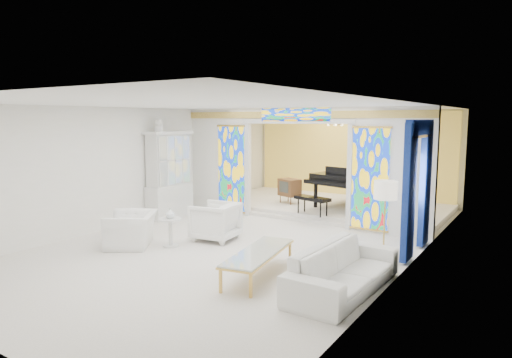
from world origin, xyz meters
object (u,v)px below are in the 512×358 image
Objects in this scene: grand_piano at (355,179)px; tv_console at (289,188)px; armchair_left at (131,229)px; coffee_table at (259,253)px; sofa at (344,269)px; china_cabinet at (169,175)px; armchair_right at (215,221)px.

grand_piano is 1.97m from tv_console.
armchair_left reaches higher than coffee_table.
tv_console is at bearing -150.94° from grand_piano.
sofa is at bearing 6.19° from coffee_table.
armchair_left is 3.33m from coffee_table.
armchair_right is (2.56, -1.24, -0.74)m from china_cabinet.
grand_piano is (2.77, 5.91, 0.63)m from armchair_left.
coffee_table is (2.12, -1.51, -0.01)m from armchair_right.
china_cabinet is 2.46× the size of armchair_left.
armchair_right is at bearing 103.49° from armchair_left.
tv_console is (-3.92, 5.38, 0.30)m from sofa.
coffee_table is at bearing -44.62° from tv_console.
armchair_right is at bearing 71.74° from sofa.
coffee_table is (4.67, -2.74, -0.76)m from china_cabinet.
armchair_right is 4.84m from grand_piano.
sofa is at bearing 62.07° from armchair_right.
grand_piano is at bearing 95.24° from coffee_table.
tv_console reaches higher than armchair_right.
armchair_left is 1.18× the size of armchair_right.
sofa is at bearing -57.07° from grand_piano.
armchair_right is at bearing 144.56° from coffee_table.
china_cabinet is 3.63× the size of tv_console.
china_cabinet reaches higher than armchair_left.
armchair_right is 0.30× the size of grand_piano.
china_cabinet reaches higher than tv_console.
grand_piano is (1.56, 4.55, 0.57)m from armchair_right.
sofa is at bearing -32.20° from tv_console.
grand_piano reaches higher than coffee_table.
china_cabinet is 6.73m from sofa.
armchair_right is 3.85m from sofa.
sofa is 0.79× the size of grand_piano.
tv_console is (-0.31, 4.04, 0.23)m from armchair_right.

